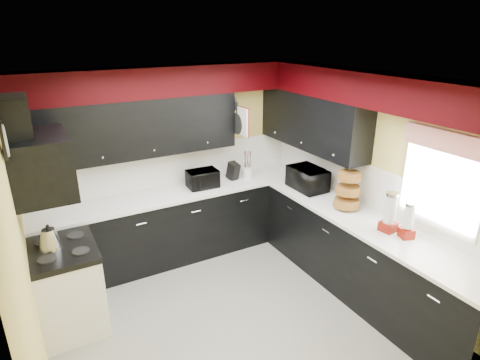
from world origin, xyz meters
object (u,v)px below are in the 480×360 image
Objects in this scene: toaster_oven at (203,179)px; microwave at (308,179)px; knife_block at (233,171)px; kettle at (50,239)px; utensil_crock at (248,173)px.

toaster_oven is 0.76× the size of microwave.
microwave is at bearing -29.59° from toaster_oven.
knife_block is (-0.69, 0.78, -0.02)m from microwave.
microwave is 2.11× the size of knife_block.
kettle is (-1.92, -0.68, -0.04)m from toaster_oven.
knife_block is 1.11× the size of kettle.
toaster_oven is 0.69m from utensil_crock.
utensil_crock is 2.70m from kettle.
knife_block is (-0.21, 0.04, 0.04)m from utensil_crock.
knife_block is at bearing 168.25° from utensil_crock.
utensil_crock is at bearing 2.83° from toaster_oven.
toaster_oven is at bearing 19.52° from kettle.
toaster_oven is at bearing 175.52° from knife_block.
knife_block is (0.48, 0.05, 0.01)m from toaster_oven.
microwave reaches higher than knife_block.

